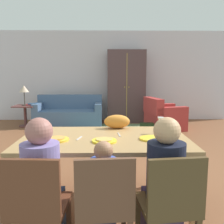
# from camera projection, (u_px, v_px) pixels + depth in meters

# --- Properties ---
(ground_plane) EXTENTS (7.13, 6.51, 0.02)m
(ground_plane) POSITION_uv_depth(u_px,v_px,m) (115.00, 151.00, 4.76)
(ground_plane) COLOR brown
(back_wall) EXTENTS (7.13, 0.10, 2.70)m
(back_wall) POSITION_uv_depth(u_px,v_px,m) (112.00, 76.00, 7.82)
(back_wall) COLOR silver
(back_wall) RESTS_ON ground_plane
(dining_table) EXTENTS (1.78, 1.09, 0.76)m
(dining_table) POSITION_uv_depth(u_px,v_px,m) (105.00, 143.00, 2.74)
(dining_table) COLOR #A87F4D
(dining_table) RESTS_ON ground_plane
(plate_near_man) EXTENTS (0.25, 0.25, 0.02)m
(plate_near_man) POSITION_uv_depth(u_px,v_px,m) (57.00, 139.00, 2.60)
(plate_near_man) COLOR yellow
(plate_near_man) RESTS_ON dining_table
(pizza_near_man) EXTENTS (0.17, 0.17, 0.01)m
(pizza_near_man) POSITION_uv_depth(u_px,v_px,m) (57.00, 138.00, 2.60)
(pizza_near_man) COLOR gold
(pizza_near_man) RESTS_ON plate_near_man
(plate_near_child) EXTENTS (0.25, 0.25, 0.02)m
(plate_near_child) POSITION_uv_depth(u_px,v_px,m) (104.00, 141.00, 2.55)
(plate_near_child) COLOR yellow
(plate_near_child) RESTS_ON dining_table
(pizza_near_child) EXTENTS (0.17, 0.17, 0.01)m
(pizza_near_child) POSITION_uv_depth(u_px,v_px,m) (104.00, 139.00, 2.55)
(pizza_near_child) COLOR tan
(pizza_near_child) RESTS_ON plate_near_child
(plate_near_woman) EXTENTS (0.25, 0.25, 0.02)m
(plate_near_woman) POSITION_uv_depth(u_px,v_px,m) (151.00, 139.00, 2.64)
(plate_near_woman) COLOR yellow
(plate_near_woman) RESTS_ON dining_table
(wine_glass) EXTENTS (0.07, 0.07, 0.19)m
(wine_glass) POSITION_uv_depth(u_px,v_px,m) (161.00, 122.00, 2.90)
(wine_glass) COLOR silver
(wine_glass) RESTS_ON dining_table
(fork) EXTENTS (0.05, 0.15, 0.01)m
(fork) POSITION_uv_depth(u_px,v_px,m) (79.00, 138.00, 2.68)
(fork) COLOR silver
(fork) RESTS_ON dining_table
(knife) EXTENTS (0.03, 0.17, 0.01)m
(knife) POSITION_uv_depth(u_px,v_px,m) (119.00, 135.00, 2.83)
(knife) COLOR silver
(knife) RESTS_ON dining_table
(dining_chair_man) EXTENTS (0.44, 0.44, 0.87)m
(dining_chair_man) POSITION_uv_depth(u_px,v_px,m) (36.00, 204.00, 1.87)
(dining_chair_man) COLOR #5C301C
(dining_chair_man) RESTS_ON ground_plane
(person_man) EXTENTS (0.30, 0.41, 1.11)m
(person_man) POSITION_uv_depth(u_px,v_px,m) (43.00, 190.00, 2.04)
(person_man) COLOR navy
(person_man) RESTS_ON ground_plane
(dining_chair_child) EXTENTS (0.45, 0.45, 0.87)m
(dining_chair_child) POSITION_uv_depth(u_px,v_px,m) (104.00, 203.00, 1.88)
(dining_chair_child) COLOR brown
(dining_chair_child) RESTS_ON ground_plane
(person_child) EXTENTS (0.22, 0.29, 0.92)m
(person_child) POSITION_uv_depth(u_px,v_px,m) (103.00, 199.00, 2.05)
(person_child) COLOR #312B47
(person_child) RESTS_ON ground_plane
(dining_chair_woman) EXTENTS (0.47, 0.47, 0.87)m
(dining_chair_woman) POSITION_uv_depth(u_px,v_px,m) (170.00, 202.00, 1.89)
(dining_chair_woman) COLOR #4E391E
(dining_chair_woman) RESTS_ON ground_plane
(person_woman) EXTENTS (0.31, 0.41, 1.11)m
(person_woman) POSITION_uv_depth(u_px,v_px,m) (163.00, 189.00, 2.06)
(person_woman) COLOR #3D2F50
(person_woman) RESTS_ON ground_plane
(cat) EXTENTS (0.32, 0.16, 0.17)m
(cat) POSITION_uv_depth(u_px,v_px,m) (117.00, 122.00, 3.16)
(cat) COLOR orange
(cat) RESTS_ON dining_table
(area_rug) EXTENTS (2.60, 1.80, 0.01)m
(area_rug) POSITION_uv_depth(u_px,v_px,m) (117.00, 131.00, 6.40)
(area_rug) COLOR #678058
(area_rug) RESTS_ON ground_plane
(couch) EXTENTS (1.85, 0.86, 0.82)m
(couch) POSITION_uv_depth(u_px,v_px,m) (69.00, 114.00, 7.18)
(couch) COLOR #466084
(couch) RESTS_ON ground_plane
(armchair) EXTENTS (1.04, 1.03, 0.82)m
(armchair) POSITION_uv_depth(u_px,v_px,m) (163.00, 117.00, 6.56)
(armchair) COLOR #A82F2E
(armchair) RESTS_ON ground_plane
(armoire) EXTENTS (1.10, 0.59, 2.10)m
(armoire) POSITION_uv_depth(u_px,v_px,m) (126.00, 87.00, 7.49)
(armoire) COLOR #4A3334
(armoire) RESTS_ON ground_plane
(side_table) EXTENTS (0.56, 0.56, 0.58)m
(side_table) POSITION_uv_depth(u_px,v_px,m) (25.00, 113.00, 6.90)
(side_table) COLOR brown
(side_table) RESTS_ON ground_plane
(table_lamp) EXTENTS (0.26, 0.26, 0.54)m
(table_lamp) POSITION_uv_depth(u_px,v_px,m) (24.00, 89.00, 6.80)
(table_lamp) COLOR #403830
(table_lamp) RESTS_ON side_table
(book_lower) EXTENTS (0.22, 0.16, 0.03)m
(book_lower) POSITION_uv_depth(u_px,v_px,m) (30.00, 105.00, 6.89)
(book_lower) COLOR #A12A30
(book_lower) RESTS_ON side_table
(book_upper) EXTENTS (0.22, 0.16, 0.03)m
(book_upper) POSITION_uv_depth(u_px,v_px,m) (33.00, 104.00, 6.88)
(book_upper) COLOR #36557B
(book_upper) RESTS_ON book_lower
(handbag) EXTENTS (0.32, 0.16, 0.26)m
(handbag) POSITION_uv_depth(u_px,v_px,m) (147.00, 128.00, 6.10)
(handbag) COLOR black
(handbag) RESTS_ON ground_plane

